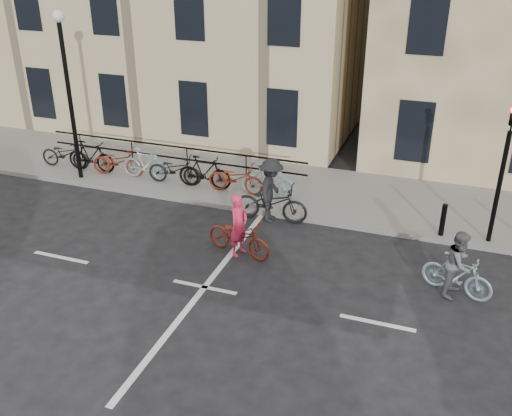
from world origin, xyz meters
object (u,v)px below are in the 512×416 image
(cyclist_pink, at_px, (239,234))
(traffic_light, at_px, (505,158))
(cyclist_grey, at_px, (458,270))
(lamp_post, at_px, (67,76))
(cyclist_dark, at_px, (271,197))

(cyclist_pink, bearing_deg, traffic_light, -52.79)
(cyclist_grey, bearing_deg, cyclist_pink, 107.60)
(cyclist_pink, xyz_separation_m, cyclist_grey, (5.29, -0.02, 0.07))
(traffic_light, xyz_separation_m, cyclist_pink, (-6.02, -2.61, -1.88))
(lamp_post, distance_m, cyclist_dark, 7.40)
(traffic_light, distance_m, cyclist_grey, 3.27)
(cyclist_pink, height_order, cyclist_grey, cyclist_pink)
(cyclist_pink, bearing_deg, cyclist_dark, 9.29)
(lamp_post, relative_size, cyclist_dark, 2.45)
(traffic_light, xyz_separation_m, lamp_post, (-12.70, 0.06, 1.04))
(traffic_light, bearing_deg, lamp_post, 179.73)
(cyclist_pink, xyz_separation_m, cyclist_dark, (0.16, 2.08, 0.17))
(cyclist_grey, height_order, cyclist_dark, cyclist_dark)
(cyclist_pink, bearing_deg, lamp_post, 82.03)
(lamp_post, height_order, cyclist_grey, lamp_post)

